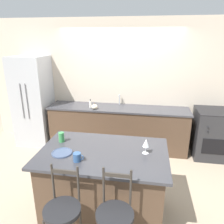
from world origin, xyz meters
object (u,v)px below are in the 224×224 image
(oven_range, at_px, (213,134))
(coffee_mug, at_px, (77,157))
(wine_glass, at_px, (146,143))
(refrigerator, at_px, (33,101))
(soap_bottle, at_px, (90,104))
(bar_stool_near, at_px, (63,218))
(tumbler_cup, at_px, (61,137))
(bar_stool_far, at_px, (115,223))
(dinner_plate, at_px, (62,153))
(pumpkin_decoration, at_px, (95,107))

(oven_range, bearing_deg, coffee_mug, -134.45)
(coffee_mug, bearing_deg, wine_glass, 22.02)
(refrigerator, relative_size, wine_glass, 9.92)
(wine_glass, distance_m, soap_bottle, 2.12)
(coffee_mug, xyz_separation_m, soap_bottle, (-0.40, 2.08, 0.00))
(bar_stool_near, bearing_deg, tumbler_cup, 111.14)
(bar_stool_far, distance_m, soap_bottle, 2.73)
(bar_stool_near, bearing_deg, refrigerator, 122.93)
(bar_stool_near, height_order, coffee_mug, bar_stool_near)
(dinner_plate, xyz_separation_m, soap_bottle, (-0.15, 1.94, 0.04))
(bar_stool_near, relative_size, soap_bottle, 6.31)
(dinner_plate, relative_size, wine_glass, 1.32)
(bar_stool_near, distance_m, dinner_plate, 0.77)
(dinner_plate, height_order, coffee_mug, coffee_mug)
(coffee_mug, height_order, soap_bottle, soap_bottle)
(oven_range, height_order, soap_bottle, soap_bottle)
(coffee_mug, bearing_deg, pumpkin_decoration, 98.24)
(bar_stool_near, bearing_deg, dinner_plate, 110.42)
(bar_stool_near, xyz_separation_m, soap_bottle, (-0.39, 2.57, 0.43))
(tumbler_cup, relative_size, soap_bottle, 0.77)
(wine_glass, bearing_deg, dinner_plate, -170.28)
(oven_range, relative_size, coffee_mug, 7.62)
(refrigerator, bearing_deg, oven_range, -0.06)
(dinner_plate, height_order, pumpkin_decoration, pumpkin_decoration)
(coffee_mug, xyz_separation_m, pumpkin_decoration, (-0.29, 1.98, -0.02))
(dinner_plate, height_order, tumbler_cup, tumbler_cup)
(bar_stool_far, bearing_deg, pumpkin_decoration, 108.22)
(dinner_plate, bearing_deg, refrigerator, 126.25)
(oven_range, xyz_separation_m, soap_bottle, (-2.50, -0.06, 0.51))
(bar_stool_near, height_order, pumpkin_decoration, bar_stool_near)
(bar_stool_far, distance_m, wine_glass, 0.96)
(refrigerator, xyz_separation_m, bar_stool_near, (1.70, -2.63, -0.40))
(oven_range, height_order, coffee_mug, coffee_mug)
(refrigerator, height_order, wine_glass, refrigerator)
(wine_glass, bearing_deg, bar_stool_near, -134.71)
(oven_range, relative_size, soap_bottle, 5.55)
(bar_stool_far, height_order, pumpkin_decoration, bar_stool_far)
(bar_stool_near, height_order, tumbler_cup, bar_stool_near)
(tumbler_cup, bearing_deg, dinner_plate, -67.42)
(bar_stool_far, height_order, coffee_mug, bar_stool_far)
(oven_range, height_order, bar_stool_near, bar_stool_near)
(dinner_plate, relative_size, pumpkin_decoration, 2.04)
(dinner_plate, bearing_deg, wine_glass, 9.72)
(bar_stool_far, distance_m, tumbler_cup, 1.34)
(dinner_plate, xyz_separation_m, pumpkin_decoration, (-0.04, 1.85, 0.02))
(bar_stool_near, distance_m, tumbler_cup, 1.09)
(bar_stool_far, xyz_separation_m, soap_bottle, (-0.91, 2.54, 0.43))
(bar_stool_far, xyz_separation_m, coffee_mug, (-0.52, 0.45, 0.42))
(refrigerator, relative_size, oven_range, 2.00)
(refrigerator, bearing_deg, coffee_mug, -51.35)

